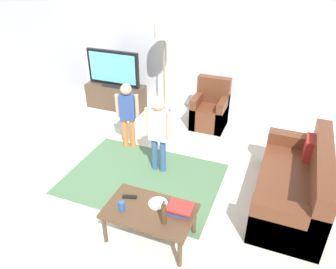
# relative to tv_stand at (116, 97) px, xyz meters

# --- Properties ---
(ground) EXTENTS (7.80, 7.80, 0.00)m
(ground) POSITION_rel_tv_stand_xyz_m (1.82, -2.30, -0.24)
(ground) COLOR beige
(wall_back) EXTENTS (6.00, 0.12, 2.70)m
(wall_back) POSITION_rel_tv_stand_xyz_m (1.82, 0.70, 1.11)
(wall_back) COLOR silver
(wall_back) RESTS_ON ground
(area_rug) EXTENTS (2.20, 1.60, 0.01)m
(area_rug) POSITION_rel_tv_stand_xyz_m (1.54, -1.99, -0.24)
(area_rug) COLOR #4C724C
(area_rug) RESTS_ON ground
(tv_stand) EXTENTS (1.20, 0.44, 0.50)m
(tv_stand) POSITION_rel_tv_stand_xyz_m (0.00, 0.00, 0.00)
(tv_stand) COLOR #4C3828
(tv_stand) RESTS_ON ground
(tv) EXTENTS (1.10, 0.28, 0.71)m
(tv) POSITION_rel_tv_stand_xyz_m (-0.00, -0.02, 0.60)
(tv) COLOR black
(tv) RESTS_ON tv_stand
(couch) EXTENTS (0.80, 1.80, 0.86)m
(couch) POSITION_rel_tv_stand_xyz_m (3.62, -1.74, 0.05)
(couch) COLOR brown
(couch) RESTS_ON ground
(armchair) EXTENTS (0.60, 0.60, 0.90)m
(armchair) POSITION_rel_tv_stand_xyz_m (2.01, -0.04, 0.05)
(armchair) COLOR brown
(armchair) RESTS_ON ground
(floor_lamp) EXTENTS (0.36, 0.36, 1.78)m
(floor_lamp) POSITION_rel_tv_stand_xyz_m (1.01, 0.15, 1.30)
(floor_lamp) COLOR #262626
(floor_lamp) RESTS_ON ground
(child_near_tv) EXTENTS (0.36, 0.20, 1.12)m
(child_near_tv) POSITION_rel_tv_stand_xyz_m (0.95, -1.25, 0.43)
(child_near_tv) COLOR orange
(child_near_tv) RESTS_ON ground
(child_center) EXTENTS (0.40, 0.19, 1.20)m
(child_center) POSITION_rel_tv_stand_xyz_m (1.68, -1.70, 0.48)
(child_center) COLOR #33598C
(child_center) RESTS_ON ground
(coffee_table) EXTENTS (1.00, 0.60, 0.42)m
(coffee_table) POSITION_rel_tv_stand_xyz_m (2.10, -2.95, 0.13)
(coffee_table) COLOR #513823
(coffee_table) RESTS_ON ground
(book_stack) EXTENTS (0.31, 0.26, 0.09)m
(book_stack) POSITION_rel_tv_stand_xyz_m (2.42, -2.84, 0.22)
(book_stack) COLOR #334CA5
(book_stack) RESTS_ON coffee_table
(bottle) EXTENTS (0.06, 0.06, 0.30)m
(bottle) POSITION_rel_tv_stand_xyz_m (2.32, -3.07, 0.30)
(bottle) COLOR #4C3319
(bottle) RESTS_ON coffee_table
(tv_remote) EXTENTS (0.18, 0.10, 0.02)m
(tv_remote) POSITION_rel_tv_stand_xyz_m (1.80, -2.85, 0.19)
(tv_remote) COLOR black
(tv_remote) RESTS_ON coffee_table
(soda_can) EXTENTS (0.07, 0.07, 0.12)m
(soda_can) POSITION_rel_tv_stand_xyz_m (1.82, -3.07, 0.24)
(soda_can) COLOR #2659B2
(soda_can) RESTS_ON coffee_table
(plate) EXTENTS (0.22, 0.22, 0.02)m
(plate) POSITION_rel_tv_stand_xyz_m (2.15, -2.83, 0.18)
(plate) COLOR white
(plate) RESTS_ON coffee_table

